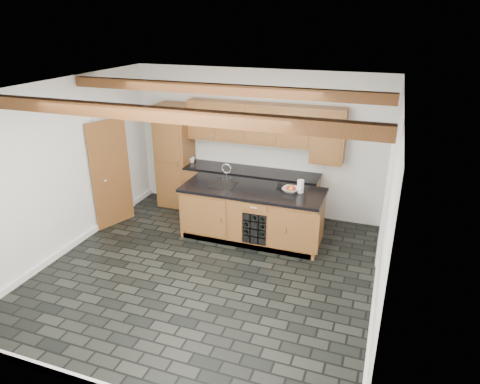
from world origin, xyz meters
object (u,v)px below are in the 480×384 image
at_px(island, 252,214).
at_px(fruit_bowl, 291,190).
at_px(paper_towel, 301,186).
at_px(kitchen_scale, 282,185).

xyz_separation_m(island, fruit_bowl, (0.64, 0.10, 0.50)).
bearing_deg(paper_towel, kitchen_scale, 156.06).
relative_size(island, paper_towel, 11.29).
bearing_deg(fruit_bowl, kitchen_scale, 136.58).
bearing_deg(kitchen_scale, island, -161.17).
xyz_separation_m(fruit_bowl, paper_towel, (0.16, 0.02, 0.08)).
height_order(fruit_bowl, paper_towel, paper_towel).
bearing_deg(kitchen_scale, paper_towel, -37.21).
distance_m(kitchen_scale, fruit_bowl, 0.26).
relative_size(island, fruit_bowl, 8.76).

